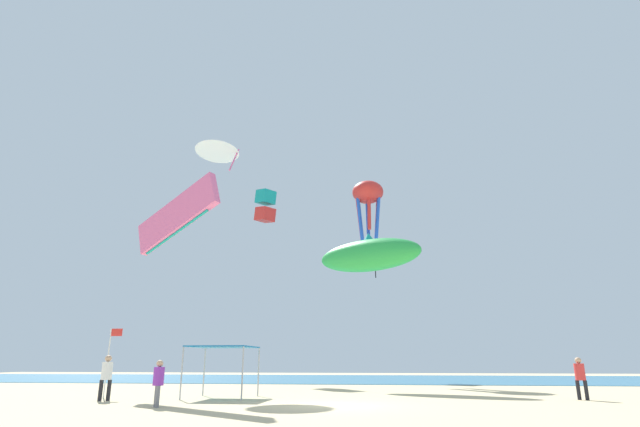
{
  "coord_description": "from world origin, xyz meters",
  "views": [
    {
      "loc": [
        2.17,
        -20.04,
        1.63
      ],
      "look_at": [
        -1.57,
        8.96,
        10.36
      ],
      "focal_mm": 27.83,
      "sensor_mm": 36.0,
      "label": 1
    }
  ],
  "objects_px": {
    "person_near_tent": "(107,374)",
    "kite_box_teal": "(265,206)",
    "banner_flag": "(110,355)",
    "kite_parafoil_pink": "(177,216)",
    "canopy_tent": "(223,349)",
    "kite_diamond_purple": "(375,252)",
    "kite_delta_white": "(218,149)",
    "person_central": "(158,379)",
    "kite_inflatable_green": "(369,255)",
    "kite_octopus_red": "(368,196)",
    "person_leftmost": "(580,375)"
  },
  "relations": [
    {
      "from": "person_near_tent",
      "to": "kite_diamond_purple",
      "type": "bearing_deg",
      "value": -155.47
    },
    {
      "from": "canopy_tent",
      "to": "kite_parafoil_pink",
      "type": "bearing_deg",
      "value": 159.48
    },
    {
      "from": "person_leftmost",
      "to": "kite_octopus_red",
      "type": "height_order",
      "value": "kite_octopus_red"
    },
    {
      "from": "kite_parafoil_pink",
      "to": "kite_diamond_purple",
      "type": "bearing_deg",
      "value": -86.95
    },
    {
      "from": "kite_inflatable_green",
      "to": "kite_diamond_purple",
      "type": "distance_m",
      "value": 15.37
    },
    {
      "from": "kite_inflatable_green",
      "to": "kite_delta_white",
      "type": "bearing_deg",
      "value": -152.54
    },
    {
      "from": "person_near_tent",
      "to": "kite_box_teal",
      "type": "height_order",
      "value": "kite_box_teal"
    },
    {
      "from": "person_near_tent",
      "to": "kite_parafoil_pink",
      "type": "xyz_separation_m",
      "value": [
        0.9,
        3.75,
        8.18
      ]
    },
    {
      "from": "kite_octopus_red",
      "to": "kite_diamond_purple",
      "type": "height_order",
      "value": "kite_octopus_red"
    },
    {
      "from": "canopy_tent",
      "to": "kite_delta_white",
      "type": "relative_size",
      "value": 0.8
    },
    {
      "from": "kite_box_teal",
      "to": "kite_delta_white",
      "type": "relative_size",
      "value": 0.86
    },
    {
      "from": "person_near_tent",
      "to": "kite_parafoil_pink",
      "type": "distance_m",
      "value": 9.04
    },
    {
      "from": "kite_parafoil_pink",
      "to": "kite_delta_white",
      "type": "xyz_separation_m",
      "value": [
        -0.61,
        7.4,
        7.35
      ]
    },
    {
      "from": "canopy_tent",
      "to": "kite_delta_white",
      "type": "distance_m",
      "value": 17.35
    },
    {
      "from": "kite_parafoil_pink",
      "to": "kite_octopus_red",
      "type": "height_order",
      "value": "kite_octopus_red"
    },
    {
      "from": "kite_parafoil_pink",
      "to": "kite_octopus_red",
      "type": "relative_size",
      "value": 0.89
    },
    {
      "from": "canopy_tent",
      "to": "kite_octopus_red",
      "type": "xyz_separation_m",
      "value": [
        6.57,
        18.6,
        13.62
      ]
    },
    {
      "from": "banner_flag",
      "to": "person_central",
      "type": "bearing_deg",
      "value": -44.3
    },
    {
      "from": "kite_inflatable_green",
      "to": "person_central",
      "type": "bearing_deg",
      "value": -92.99
    },
    {
      "from": "person_near_tent",
      "to": "person_central",
      "type": "bearing_deg",
      "value": 101.25
    },
    {
      "from": "kite_delta_white",
      "to": "person_leftmost",
      "type": "bearing_deg",
      "value": 166.48
    },
    {
      "from": "canopy_tent",
      "to": "person_near_tent",
      "type": "relative_size",
      "value": 1.55
    },
    {
      "from": "person_leftmost",
      "to": "kite_box_teal",
      "type": "relative_size",
      "value": 0.57
    },
    {
      "from": "person_leftmost",
      "to": "kite_octopus_red",
      "type": "bearing_deg",
      "value": 153.65
    },
    {
      "from": "kite_inflatable_green",
      "to": "kite_box_teal",
      "type": "xyz_separation_m",
      "value": [
        -9.97,
        10.98,
        7.3
      ]
    },
    {
      "from": "person_near_tent",
      "to": "kite_parafoil_pink",
      "type": "bearing_deg",
      "value": -145.94
    },
    {
      "from": "banner_flag",
      "to": "kite_octopus_red",
      "type": "xyz_separation_m",
      "value": [
        11.93,
        19.21,
        13.89
      ]
    },
    {
      "from": "canopy_tent",
      "to": "person_near_tent",
      "type": "bearing_deg",
      "value": -150.71
    },
    {
      "from": "kite_inflatable_green",
      "to": "kite_box_teal",
      "type": "bearing_deg",
      "value": 157.19
    },
    {
      "from": "canopy_tent",
      "to": "kite_box_teal",
      "type": "bearing_deg",
      "value": 98.99
    },
    {
      "from": "kite_box_teal",
      "to": "kite_diamond_purple",
      "type": "relative_size",
      "value": 1.11
    },
    {
      "from": "kite_box_teal",
      "to": "person_leftmost",
      "type": "bearing_deg",
      "value": 80.26
    },
    {
      "from": "kite_diamond_purple",
      "to": "kite_delta_white",
      "type": "bearing_deg",
      "value": -4.24
    },
    {
      "from": "person_near_tent",
      "to": "kite_delta_white",
      "type": "bearing_deg",
      "value": -133.94
    },
    {
      "from": "person_near_tent",
      "to": "kite_box_teal",
      "type": "relative_size",
      "value": 0.59
    },
    {
      "from": "canopy_tent",
      "to": "kite_box_teal",
      "type": "distance_m",
      "value": 24.51
    },
    {
      "from": "person_central",
      "to": "kite_inflatable_green",
      "type": "relative_size",
      "value": 0.22
    },
    {
      "from": "canopy_tent",
      "to": "kite_diamond_purple",
      "type": "xyz_separation_m",
      "value": [
        6.95,
        24.17,
        9.66
      ]
    },
    {
      "from": "kite_octopus_red",
      "to": "kite_delta_white",
      "type": "xyz_separation_m",
      "value": [
        -10.64,
        -9.9,
        0.82
      ]
    },
    {
      "from": "banner_flag",
      "to": "kite_parafoil_pink",
      "type": "xyz_separation_m",
      "value": [
        1.9,
        1.91,
        7.36
      ]
    },
    {
      "from": "kite_inflatable_green",
      "to": "kite_delta_white",
      "type": "xyz_separation_m",
      "value": [
        -10.86,
        -0.47,
        8.17
      ]
    },
    {
      "from": "person_near_tent",
      "to": "kite_inflatable_green",
      "type": "bearing_deg",
      "value": -176.25
    },
    {
      "from": "person_central",
      "to": "kite_delta_white",
      "type": "xyz_separation_m",
      "value": [
        -3.29,
        13.78,
        15.65
      ]
    },
    {
      "from": "kite_parafoil_pink",
      "to": "person_leftmost",
      "type": "bearing_deg",
      "value": -154.13
    },
    {
      "from": "person_leftmost",
      "to": "banner_flag",
      "type": "height_order",
      "value": "banner_flag"
    },
    {
      "from": "kite_delta_white",
      "to": "kite_parafoil_pink",
      "type": "bearing_deg",
      "value": 102.65
    },
    {
      "from": "kite_box_teal",
      "to": "kite_inflatable_green",
      "type": "bearing_deg",
      "value": 77.59
    },
    {
      "from": "person_central",
      "to": "banner_flag",
      "type": "relative_size",
      "value": 0.53
    },
    {
      "from": "canopy_tent",
      "to": "person_central",
      "type": "height_order",
      "value": "canopy_tent"
    },
    {
      "from": "kite_parafoil_pink",
      "to": "banner_flag",
      "type": "bearing_deg",
      "value": 72.73
    }
  ]
}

